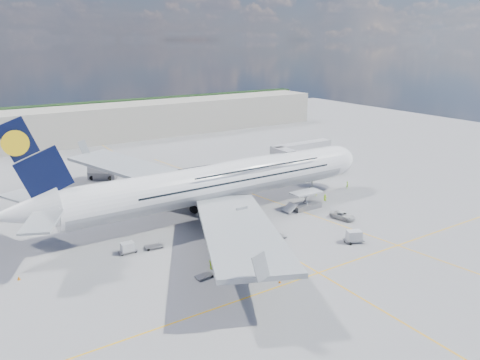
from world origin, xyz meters
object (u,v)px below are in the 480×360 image
jet_bridge (298,152)px  dolly_nose_far (354,236)px  crew_loader (316,192)px  airliner (219,181)px  cone_wing_left_outer (147,195)px  cone_nose (328,176)px  dolly_row_b (204,276)px  catering_truck_outer (102,171)px  dolly_row_c (230,261)px  dolly_nose_near (277,237)px  catering_truck_inner (122,192)px  crew_tug (236,246)px  cone_wing_right_outer (280,281)px  crew_van (325,197)px  cone_wing_left_inner (196,200)px  baggage_tug (232,266)px  dolly_row_a (154,246)px  cone_wing_right_inner (234,237)px  cone_tail (19,278)px  crew_wing (211,264)px  cargo_loader (305,203)px  dolly_back (128,247)px  service_van (343,215)px  crew_nose (347,185)px

jet_bridge → dolly_nose_far: 40.08m
dolly_nose_far → crew_loader: size_ratio=2.08×
airliner → cone_wing_left_outer: 21.22m
cone_nose → dolly_row_b: bearing=-150.9°
dolly_row_b → crew_loader: crew_loader is taller
catering_truck_outer → dolly_row_c: bearing=-50.7°
dolly_nose_near → catering_truck_inner: (-15.58, 35.94, 1.31)m
catering_truck_inner → crew_tug: bearing=-96.1°
dolly_nose_far → dolly_nose_near: size_ratio=1.11×
cone_nose → cone_wing_right_outer: size_ratio=1.15×
crew_van → catering_truck_outer: bearing=-5.9°
cone_wing_left_inner → cone_wing_left_outer: 11.97m
baggage_tug → crew_tug: (4.34, 5.50, 0.12)m
dolly_nose_far → catering_truck_inner: size_ratio=0.60×
dolly_nose_far → crew_tug: bearing=-179.7°
dolly_row_a → dolly_nose_near: dolly_nose_near is taller
dolly_row_c → cone_wing_right_inner: bearing=44.3°
crew_van → cone_tail: bearing=46.1°
catering_truck_outer → cone_wing_right_inner: 50.35m
crew_wing → cone_wing_left_outer: 38.89m
catering_truck_inner → crew_van: size_ratio=4.12×
dolly_nose_near → cargo_loader: bearing=43.0°
cone_wing_right_outer → crew_wing: bearing=124.7°
airliner → cone_wing_left_outer: (-8.23, 18.42, -6.57)m
dolly_back → catering_truck_inner: catering_truck_inner is taller
baggage_tug → crew_wing: 3.17m
service_van → cone_wing_left_outer: service_van is taller
dolly_row_b → cone_nose: size_ratio=4.84×
catering_truck_inner → crew_nose: 52.14m
cargo_loader → crew_nose: 18.18m
service_van → cone_nose: 29.48m
cargo_loader → crew_van: bearing=10.6°
dolly_row_c → dolly_nose_far: size_ratio=0.87×
dolly_row_b → baggage_tug: size_ratio=0.95×
airliner → crew_nose: airliner is taller
catering_truck_outer → crew_van: 56.26m
dolly_row_a → dolly_row_b: bearing=-70.8°
crew_loader → cone_tail: bearing=-138.9°
dolly_row_c → dolly_nose_far: 22.89m
catering_truck_outer → dolly_row_a: bearing=-60.0°
dolly_nose_near → catering_truck_outer: size_ratio=0.44×
catering_truck_inner → crew_loader: catering_truck_inner is taller
jet_bridge → dolly_row_b: (-45.12, -32.79, -6.55)m
airliner → dolly_row_a: bearing=-155.4°
cone_nose → cone_wing_left_outer: size_ratio=0.91×
dolly_row_a → crew_wing: 12.77m
dolly_back → dolly_nose_far: dolly_nose_far is taller
baggage_tug → cone_wing_left_outer: (2.68, 40.54, -0.50)m
catering_truck_inner → crew_van: catering_truck_inner is taller
crew_tug → service_van: bearing=-5.3°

